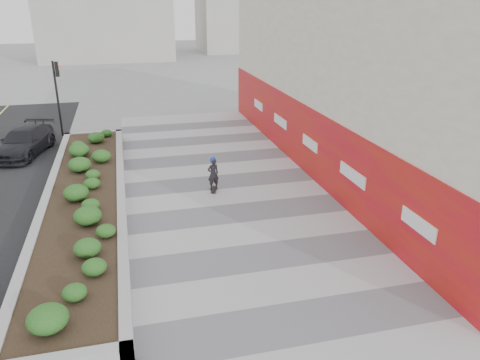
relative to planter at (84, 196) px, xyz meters
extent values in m
plane|color=gray|center=(5.50, -7.00, -0.42)|extent=(160.00, 160.00, 0.00)
cube|color=#A8A8AD|center=(5.50, -4.00, -0.41)|extent=(8.00, 36.00, 0.01)
cube|color=beige|center=(12.50, 2.00, 3.58)|extent=(6.00, 24.00, 8.00)
cube|color=#B72B0E|center=(9.52, 2.00, 1.08)|extent=(0.12, 24.00, 3.00)
cube|color=#9E9EA0|center=(0.00, 8.85, -0.14)|extent=(3.00, 0.30, 0.55)
cube|color=#9E9EA0|center=(-1.35, 0.00, -0.14)|extent=(0.30, 18.00, 0.55)
cube|color=#9E9EA0|center=(1.35, 0.00, -0.14)|extent=(0.30, 18.00, 0.55)
cube|color=#2D2116|center=(0.00, 0.00, -0.17)|extent=(2.40, 17.40, 0.50)
cylinder|color=black|center=(-1.80, 10.50, 1.68)|extent=(0.12, 0.12, 4.20)
cube|color=black|center=(-1.62, 10.50, 3.33)|extent=(0.18, 0.28, 0.80)
cylinder|color=#595654|center=(6.00, -4.00, -0.42)|extent=(0.44, 0.44, 0.01)
cube|color=black|center=(5.01, 0.31, -0.35)|extent=(0.35, 0.75, 0.02)
imported|color=#232227|center=(5.01, 0.31, 0.32)|extent=(0.54, 0.42, 1.32)
sphere|color=#163CBB|center=(5.01, 0.31, 0.94)|extent=(0.23, 0.23, 0.23)
imported|color=black|center=(-3.26, 7.33, 0.24)|extent=(2.93, 4.87, 1.32)
camera|label=1|loc=(1.76, -17.12, 6.98)|focal=35.00mm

